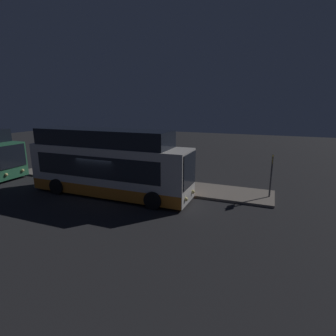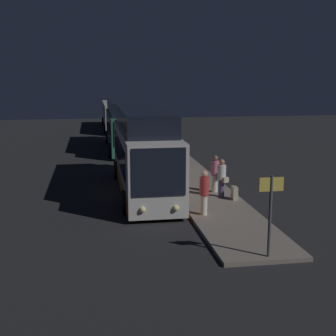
{
  "view_description": "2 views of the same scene",
  "coord_description": "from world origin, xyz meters",
  "px_view_note": "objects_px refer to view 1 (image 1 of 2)",
  "views": [
    {
      "loc": [
        9.57,
        -13.16,
        5.58
      ],
      "look_at": [
        3.96,
        0.84,
        1.94
      ],
      "focal_mm": 28.0,
      "sensor_mm": 36.0,
      "label": 1
    },
    {
      "loc": [
        22.95,
        -2.24,
        5.81
      ],
      "look_at": [
        3.96,
        0.84,
        1.94
      ],
      "focal_mm": 50.0,
      "sensor_mm": 36.0,
      "label": 2
    }
  ],
  "objects_px": {
    "passenger_boarding": "(191,177)",
    "sign_post": "(272,170)",
    "passenger_with_bags": "(161,169)",
    "suitcase": "(171,177)",
    "bus_lead": "(108,166)",
    "passenger_waiting": "(149,168)"
  },
  "relations": [
    {
      "from": "passenger_boarding",
      "to": "sign_post",
      "type": "distance_m",
      "value": 4.82
    },
    {
      "from": "passenger_with_bags",
      "to": "suitcase",
      "type": "bearing_deg",
      "value": 105.24
    },
    {
      "from": "bus_lead",
      "to": "suitcase",
      "type": "distance_m",
      "value": 4.94
    },
    {
      "from": "sign_post",
      "to": "suitcase",
      "type": "bearing_deg",
      "value": 171.83
    },
    {
      "from": "suitcase",
      "to": "passenger_waiting",
      "type": "bearing_deg",
      "value": -161.03
    },
    {
      "from": "bus_lead",
      "to": "suitcase",
      "type": "xyz_separation_m",
      "value": [
        2.73,
        3.87,
        -1.4
      ]
    },
    {
      "from": "bus_lead",
      "to": "passenger_waiting",
      "type": "height_order",
      "value": "bus_lead"
    },
    {
      "from": "bus_lead",
      "to": "passenger_with_bags",
      "type": "distance_m",
      "value": 4.11
    },
    {
      "from": "bus_lead",
      "to": "sign_post",
      "type": "bearing_deg",
      "value": 16.89
    },
    {
      "from": "bus_lead",
      "to": "passenger_boarding",
      "type": "relative_size",
      "value": 5.71
    },
    {
      "from": "bus_lead",
      "to": "passenger_waiting",
      "type": "xyz_separation_m",
      "value": [
        1.23,
        3.35,
        -0.73
      ]
    },
    {
      "from": "passenger_waiting",
      "to": "suitcase",
      "type": "height_order",
      "value": "passenger_waiting"
    },
    {
      "from": "bus_lead",
      "to": "sign_post",
      "type": "xyz_separation_m",
      "value": [
        9.53,
        2.89,
        -0.04
      ]
    },
    {
      "from": "passenger_with_bags",
      "to": "suitcase",
      "type": "relative_size",
      "value": 2.1
    },
    {
      "from": "passenger_waiting",
      "to": "sign_post",
      "type": "height_order",
      "value": "sign_post"
    },
    {
      "from": "passenger_boarding",
      "to": "passenger_with_bags",
      "type": "height_order",
      "value": "passenger_boarding"
    },
    {
      "from": "bus_lead",
      "to": "suitcase",
      "type": "height_order",
      "value": "bus_lead"
    },
    {
      "from": "passenger_boarding",
      "to": "passenger_with_bags",
      "type": "xyz_separation_m",
      "value": [
        -2.68,
        1.49,
        -0.05
      ]
    },
    {
      "from": "passenger_boarding",
      "to": "passenger_waiting",
      "type": "height_order",
      "value": "passenger_boarding"
    },
    {
      "from": "passenger_waiting",
      "to": "bus_lead",
      "type": "bearing_deg",
      "value": -50.45
    },
    {
      "from": "passenger_boarding",
      "to": "passenger_waiting",
      "type": "xyz_separation_m",
      "value": [
        -3.62,
        1.43,
        -0.03
      ]
    },
    {
      "from": "passenger_with_bags",
      "to": "suitcase",
      "type": "distance_m",
      "value": 0.98
    }
  ]
}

